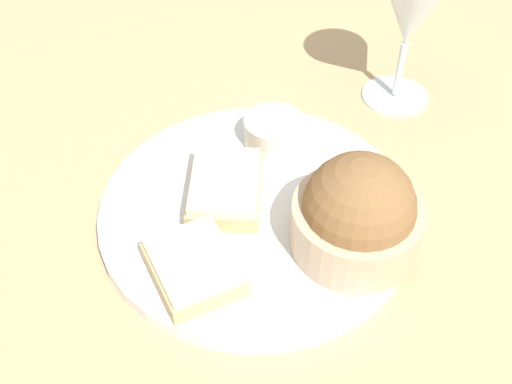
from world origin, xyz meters
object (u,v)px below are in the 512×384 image
at_px(salad_bowl, 358,215).
at_px(sauce_ramekin, 273,129).
at_px(cheese_toast_near, 225,188).
at_px(cheese_toast_far, 194,267).
at_px(wine_glass, 411,12).

distance_m(salad_bowl, sauce_ramekin, 0.15).
height_order(salad_bowl, sauce_ramekin, salad_bowl).
bearing_deg(cheese_toast_near, sauce_ramekin, 119.68).
distance_m(salad_bowl, cheese_toast_near, 0.13).
relative_size(salad_bowl, sauce_ramekin, 1.88).
bearing_deg(cheese_toast_far, cheese_toast_near, 135.82).
distance_m(salad_bowl, cheese_toast_far, 0.14).
bearing_deg(cheese_toast_near, cheese_toast_far, -44.18).
height_order(salad_bowl, cheese_toast_far, salad_bowl).
relative_size(sauce_ramekin, wine_glass, 0.38).
xyz_separation_m(sauce_ramekin, cheese_toast_far, (0.11, -0.15, -0.00)).
xyz_separation_m(salad_bowl, cheese_toast_near, (-0.11, -0.07, -0.02)).
bearing_deg(salad_bowl, cheese_toast_far, -105.65).
bearing_deg(wine_glass, sauce_ramekin, -87.20).
bearing_deg(wine_glass, salad_bowl, -48.07).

